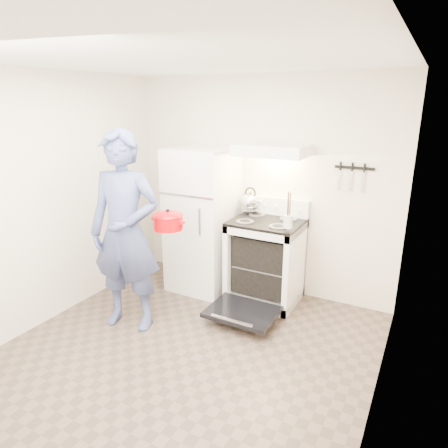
{
  "coord_description": "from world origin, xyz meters",
  "views": [
    {
      "loc": [
        1.79,
        -2.44,
        2.2
      ],
      "look_at": [
        -0.05,
        1.0,
        1.0
      ],
      "focal_mm": 32.0,
      "sensor_mm": 36.0,
      "label": 1
    }
  ],
  "objects_px": {
    "tea_kettle": "(250,200)",
    "dutch_oven": "(168,222)",
    "stove_body": "(266,262)",
    "refrigerator": "(203,220)",
    "person": "(125,233)"
  },
  "relations": [
    {
      "from": "tea_kettle",
      "to": "dutch_oven",
      "type": "xyz_separation_m",
      "value": [
        -0.43,
        -1.03,
        -0.05
      ]
    },
    {
      "from": "refrigerator",
      "to": "tea_kettle",
      "type": "height_order",
      "value": "refrigerator"
    },
    {
      "from": "tea_kettle",
      "to": "person",
      "type": "relative_size",
      "value": 0.15
    },
    {
      "from": "refrigerator",
      "to": "stove_body",
      "type": "bearing_deg",
      "value": 1.77
    },
    {
      "from": "dutch_oven",
      "to": "person",
      "type": "bearing_deg",
      "value": -132.08
    },
    {
      "from": "tea_kettle",
      "to": "person",
      "type": "distance_m",
      "value": 1.52
    },
    {
      "from": "refrigerator",
      "to": "tea_kettle",
      "type": "distance_m",
      "value": 0.62
    },
    {
      "from": "person",
      "to": "tea_kettle",
      "type": "bearing_deg",
      "value": 48.41
    },
    {
      "from": "tea_kettle",
      "to": "dutch_oven",
      "type": "bearing_deg",
      "value": -112.69
    },
    {
      "from": "tea_kettle",
      "to": "dutch_oven",
      "type": "relative_size",
      "value": 0.83
    },
    {
      "from": "person",
      "to": "dutch_oven",
      "type": "relative_size",
      "value": 5.35
    },
    {
      "from": "stove_body",
      "to": "tea_kettle",
      "type": "distance_m",
      "value": 0.74
    },
    {
      "from": "refrigerator",
      "to": "stove_body",
      "type": "distance_m",
      "value": 0.9
    },
    {
      "from": "stove_body",
      "to": "person",
      "type": "bearing_deg",
      "value": -131.53
    },
    {
      "from": "refrigerator",
      "to": "tea_kettle",
      "type": "xyz_separation_m",
      "value": [
        0.51,
        0.23,
        0.25
      ]
    }
  ]
}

